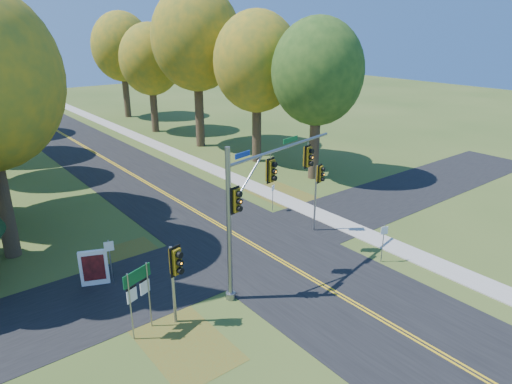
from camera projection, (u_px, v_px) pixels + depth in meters
ground at (276, 258)px, 24.93m from camera, size 160.00×160.00×0.00m
road_main at (276, 258)px, 24.93m from camera, size 8.00×160.00×0.02m
road_cross at (254, 245)px, 26.40m from camera, size 60.00×6.00×0.02m
centerline_left at (275, 258)px, 24.87m from camera, size 0.10×160.00×0.01m
centerline_right at (277, 257)px, 24.98m from camera, size 0.10×160.00×0.01m
sidewalk_east at (351, 228)px, 28.52m from camera, size 1.60×160.00×0.06m
leaf_patch_w_near at (134, 266)px, 24.10m from camera, size 4.00×6.00×0.00m
leaf_patch_e at (293, 199)px, 33.30m from camera, size 3.50×8.00×0.00m
leaf_patch_w_far at (183, 342)px, 18.36m from camera, size 3.00×5.00×0.00m
tree_e_a at (317, 72)px, 35.16m from camera, size 7.20×7.20×12.73m
tree_e_b at (257, 62)px, 39.70m from camera, size 7.60×7.60×13.33m
tree_e_c at (197, 39)px, 44.44m from camera, size 8.80×8.80×15.79m
tree_e_d at (151, 60)px, 51.68m from camera, size 7.00×7.00×12.32m
tree_e_e at (122, 47)px, 59.94m from camera, size 7.80×7.80×13.74m
traffic_mast at (259, 193)px, 21.05m from camera, size 7.88×2.14×7.29m
east_signal_pole at (319, 181)px, 27.10m from camera, size 0.48×0.58×4.29m
ped_signal_pole at (176, 267)px, 18.54m from camera, size 0.57×0.68×3.69m
route_sign_cluster at (138, 288)px, 18.21m from camera, size 1.35×0.51×3.04m
info_kiosk at (94, 268)px, 22.11m from camera, size 1.30×0.69×1.84m
reg_sign_e_north at (273, 193)px, 30.79m from camera, size 0.35×0.17×1.94m
reg_sign_e_south at (384, 237)px, 24.06m from camera, size 0.39×0.18×2.15m
reg_sign_w at (110, 254)px, 21.93m from camera, size 0.45×0.15×2.38m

